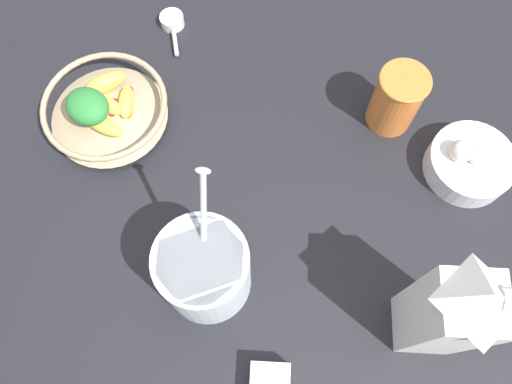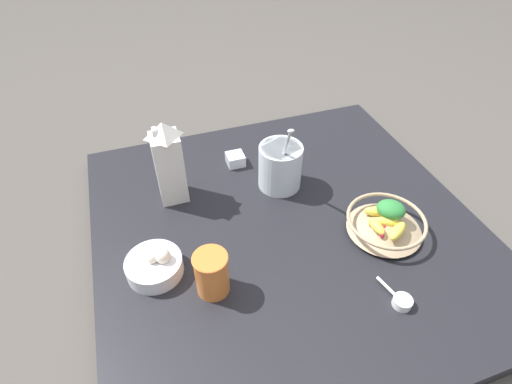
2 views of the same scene
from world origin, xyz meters
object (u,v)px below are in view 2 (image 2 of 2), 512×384
object	(u,v)px
fruit_bowl	(386,222)
garlic_bowl	(155,266)
milk_carton	(168,162)
drinking_cup	(212,273)
yogurt_tub	(280,164)
spice_jar	(235,160)

from	to	relation	value
fruit_bowl	garlic_bowl	size ratio (longest dim) A/B	1.52
milk_carton	garlic_bowl	world-z (taller)	milk_carton
milk_carton	garlic_bowl	size ratio (longest dim) A/B	1.85
fruit_bowl	milk_carton	size ratio (longest dim) A/B	0.82
fruit_bowl	drinking_cup	bearing A→B (deg)	-86.62
fruit_bowl	garlic_bowl	world-z (taller)	fruit_bowl
yogurt_tub	milk_carton	bearing A→B (deg)	-99.00
fruit_bowl	yogurt_tub	distance (m)	0.34
fruit_bowl	yogurt_tub	bearing A→B (deg)	-144.40
milk_carton	yogurt_tub	distance (m)	0.33
yogurt_tub	garlic_bowl	size ratio (longest dim) A/B	1.80
spice_jar	drinking_cup	bearing A→B (deg)	-22.90
garlic_bowl	fruit_bowl	bearing A→B (deg)	83.93
drinking_cup	fruit_bowl	bearing A→B (deg)	93.38
fruit_bowl	garlic_bowl	xyz separation A→B (m)	(-0.06, -0.61, -0.01)
milk_carton	garlic_bowl	xyz separation A→B (m)	(0.26, -0.09, -0.11)
fruit_bowl	milk_carton	distance (m)	0.62
spice_jar	yogurt_tub	bearing A→B (deg)	34.83
fruit_bowl	spice_jar	world-z (taller)	fruit_bowl
drinking_cup	garlic_bowl	bearing A→B (deg)	-127.30
drinking_cup	garlic_bowl	distance (m)	0.16
milk_carton	garlic_bowl	distance (m)	0.30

